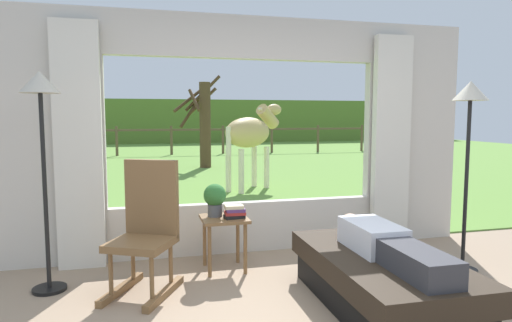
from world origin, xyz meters
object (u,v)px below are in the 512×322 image
object	(u,v)px
book_stack	(235,212)
side_table	(224,227)
recliner_sofa	(381,280)
reclining_person	(385,244)
horse	(251,133)
floor_lamp_left	(41,115)
rocking_chair	(147,228)
floor_lamp_right	(469,119)
pasture_tree	(204,120)
potted_plant	(215,198)

from	to	relation	value
book_stack	side_table	bearing A→B (deg)	146.92
recliner_sofa	reclining_person	size ratio (longest dim) A/B	1.20
side_table	horse	bearing A→B (deg)	73.21
floor_lamp_left	reclining_person	bearing A→B (deg)	-22.18
rocking_chair	floor_lamp_right	bearing A→B (deg)	22.22
reclining_person	pasture_tree	distance (m)	9.88
recliner_sofa	book_stack	world-z (taller)	book_stack
rocking_chair	side_table	bearing A→B (deg)	53.23
book_stack	floor_lamp_right	distance (m)	2.37
horse	rocking_chair	bearing A→B (deg)	-62.47
reclining_person	rocking_chair	size ratio (longest dim) A/B	1.28
reclining_person	floor_lamp_left	bearing A→B (deg)	158.58
potted_plant	horse	xyz separation A→B (m)	(1.44, 4.44, 0.45)
side_table	horse	size ratio (longest dim) A/B	0.30
pasture_tree	recliner_sofa	bearing A→B (deg)	-89.72
potted_plant	horse	world-z (taller)	horse
floor_lamp_right	side_table	bearing A→B (deg)	164.06
potted_plant	book_stack	bearing A→B (deg)	-34.89
recliner_sofa	floor_lamp_right	bearing A→B (deg)	24.69
horse	recliner_sofa	bearing A→B (deg)	-42.48
reclining_person	floor_lamp_right	world-z (taller)	floor_lamp_right
book_stack	horse	distance (m)	4.77
side_table	floor_lamp_right	distance (m)	2.53
side_table	reclining_person	bearing A→B (deg)	-49.54
floor_lamp_left	horse	distance (m)	5.50
side_table	potted_plant	bearing A→B (deg)	143.13
reclining_person	potted_plant	world-z (taller)	potted_plant
reclining_person	book_stack	world-z (taller)	book_stack
reclining_person	horse	size ratio (longest dim) A/B	0.83
reclining_person	potted_plant	bearing A→B (deg)	131.97
reclining_person	recliner_sofa	bearing A→B (deg)	90.76
reclining_person	horse	distance (m)	5.75
potted_plant	pasture_tree	distance (m)	8.67
reclining_person	potted_plant	xyz separation A→B (m)	(-1.11, 1.27, 0.18)
recliner_sofa	rocking_chair	xyz separation A→B (m)	(-1.76, 0.81, 0.33)
recliner_sofa	rocking_chair	bearing A→B (deg)	156.20
floor_lamp_left	pasture_tree	world-z (taller)	pasture_tree
potted_plant	pasture_tree	xyz separation A→B (m)	(1.06, 8.58, 0.66)
book_stack	floor_lamp_right	world-z (taller)	floor_lamp_right
potted_plant	floor_lamp_left	xyz separation A→B (m)	(-1.47, -0.21, 0.80)
rocking_chair	potted_plant	distance (m)	0.79
side_table	floor_lamp_right	world-z (taller)	floor_lamp_right
floor_lamp_left	floor_lamp_right	xyz separation A→B (m)	(3.77, -0.48, -0.04)
recliner_sofa	potted_plant	xyz separation A→B (m)	(-1.11, 1.22, 0.48)
rocking_chair	reclining_person	bearing A→B (deg)	1.77
pasture_tree	side_table	bearing A→B (deg)	-96.48
horse	pasture_tree	size ratio (longest dim) A/B	0.65
book_stack	horse	xyz separation A→B (m)	(1.27, 4.56, 0.57)
floor_lamp_right	potted_plant	bearing A→B (deg)	163.20
rocking_chair	book_stack	xyz separation A→B (m)	(0.83, 0.29, 0.04)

